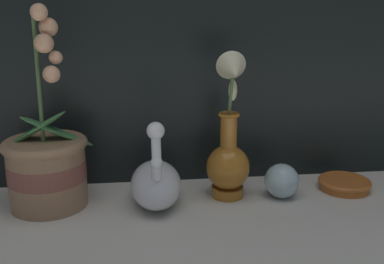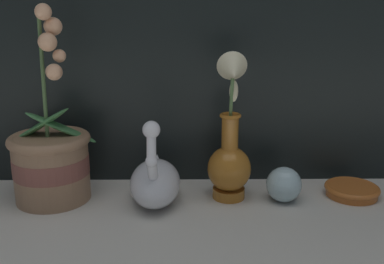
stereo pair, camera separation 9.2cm
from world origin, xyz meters
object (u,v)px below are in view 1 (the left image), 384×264
(orchid_potted_plant, at_px, (47,164))
(glass_sphere, at_px, (282,181))
(blue_vase, at_px, (229,152))
(amber_dish, at_px, (344,183))
(swan_figurine, at_px, (156,181))

(orchid_potted_plant, height_order, glass_sphere, orchid_potted_plant)
(blue_vase, bearing_deg, amber_dish, 2.41)
(blue_vase, height_order, amber_dish, blue_vase)
(swan_figurine, xyz_separation_m, blue_vase, (0.16, 0.02, 0.05))
(orchid_potted_plant, bearing_deg, amber_dish, 0.77)
(swan_figurine, height_order, glass_sphere, swan_figurine)
(blue_vase, distance_m, amber_dish, 0.29)
(amber_dish, bearing_deg, blue_vase, -177.59)
(glass_sphere, bearing_deg, swan_figurine, -178.21)
(swan_figurine, xyz_separation_m, amber_dish, (0.43, 0.03, -0.04))
(swan_figurine, distance_m, amber_dish, 0.43)
(blue_vase, relative_size, amber_dish, 2.69)
(orchid_potted_plant, height_order, blue_vase, orchid_potted_plant)
(amber_dish, bearing_deg, glass_sphere, -170.70)
(swan_figurine, bearing_deg, blue_vase, 8.23)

